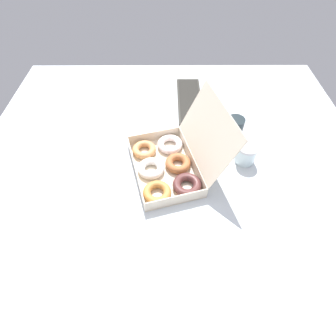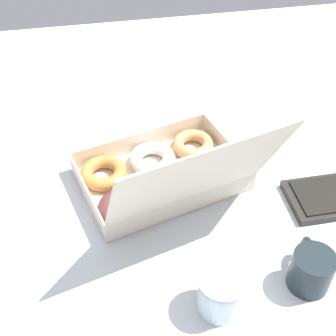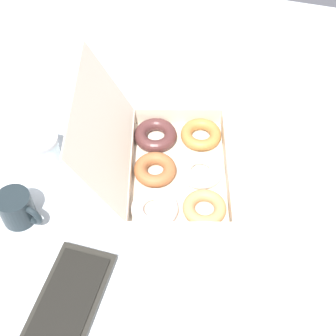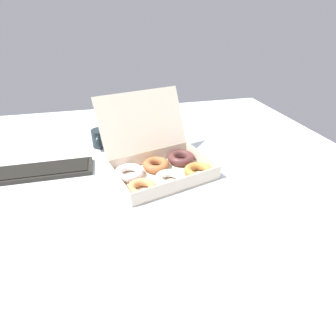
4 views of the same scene
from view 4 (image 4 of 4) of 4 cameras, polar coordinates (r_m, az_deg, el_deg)
The scene contains 5 objects.
ground_plane at distance 109.38cm, azimuth -0.80°, elevation -1.16°, with size 180.00×180.00×2.00cm, color silver.
donut_box at distance 105.80cm, azimuth -1.36°, elevation 0.52°, with size 46.09×44.94×28.80cm.
keyboard at distance 119.07cm, azimuth -26.12°, elevation -0.61°, with size 41.57×13.17×2.20cm.
coffee_mug at distance 131.93cm, azimuth -14.52°, elevation 6.31°, with size 8.33×11.75×8.47cm.
glass_jar at distance 134.33cm, azimuth -6.57°, elevation 7.67°, with size 9.20×9.20×9.02cm.
Camera 4 is at (-20.27, -90.54, 56.93)cm, focal length 28.00 mm.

